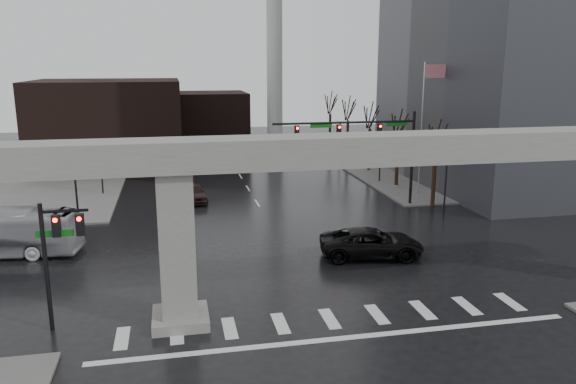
# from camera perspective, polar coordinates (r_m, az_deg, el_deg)

# --- Properties ---
(ground) EXTENTS (160.00, 160.00, 0.00)m
(ground) POSITION_cam_1_polar(r_m,az_deg,el_deg) (28.51, 3.68, -11.87)
(ground) COLOR black
(ground) RESTS_ON ground
(sidewalk_ne) EXTENTS (28.00, 36.00, 0.15)m
(sidewalk_ne) POSITION_cam_1_polar(r_m,az_deg,el_deg) (70.28, 16.50, 2.78)
(sidewalk_ne) COLOR slate
(sidewalk_ne) RESTS_ON ground
(elevated_guideway) EXTENTS (48.00, 2.60, 8.70)m
(elevated_guideway) POSITION_cam_1_polar(r_m,az_deg,el_deg) (26.72, 6.51, 1.92)
(elevated_guideway) COLOR #97958F
(elevated_guideway) RESTS_ON ground
(building_far_left) EXTENTS (16.00, 14.00, 10.00)m
(building_far_left) POSITION_cam_1_polar(r_m,az_deg,el_deg) (67.62, -17.72, 6.54)
(building_far_left) COLOR black
(building_far_left) RESTS_ON ground
(building_far_mid) EXTENTS (10.00, 10.00, 8.00)m
(building_far_mid) POSITION_cam_1_polar(r_m,az_deg,el_deg) (77.47, -8.03, 7.04)
(building_far_mid) COLOR black
(building_far_mid) RESTS_ON ground
(smokestack) EXTENTS (3.60, 3.60, 30.00)m
(smokestack) POSITION_cam_1_polar(r_m,az_deg,el_deg) (72.08, -1.38, 14.16)
(smokestack) COLOR silver
(smokestack) RESTS_ON ground
(signal_mast_arm) EXTENTS (12.12, 0.43, 8.00)m
(signal_mast_arm) POSITION_cam_1_polar(r_m,az_deg,el_deg) (46.93, 8.34, 5.39)
(signal_mast_arm) COLOR black
(signal_mast_arm) RESTS_ON ground
(signal_left_pole) EXTENTS (2.30, 0.30, 6.00)m
(signal_left_pole) POSITION_cam_1_polar(r_m,az_deg,el_deg) (27.12, -22.42, -4.98)
(signal_left_pole) COLOR black
(signal_left_pole) RESTS_ON ground
(flagpole_assembly) EXTENTS (2.06, 0.12, 12.00)m
(flagpole_assembly) POSITION_cam_1_polar(r_m,az_deg,el_deg) (52.11, 13.78, 7.79)
(flagpole_assembly) COLOR silver
(flagpole_assembly) RESTS_ON ground
(lamp_right_0) EXTENTS (1.22, 0.32, 5.11)m
(lamp_right_0) POSITION_cam_1_polar(r_m,az_deg,el_deg) (44.78, 15.77, 1.60)
(lamp_right_0) COLOR black
(lamp_right_0) RESTS_ON ground
(lamp_right_1) EXTENTS (1.22, 0.32, 5.11)m
(lamp_right_1) POSITION_cam_1_polar(r_m,az_deg,el_deg) (57.36, 9.38, 4.37)
(lamp_right_1) COLOR black
(lamp_right_1) RESTS_ON ground
(lamp_right_2) EXTENTS (1.22, 0.32, 5.11)m
(lamp_right_2) POSITION_cam_1_polar(r_m,az_deg,el_deg) (70.48, 5.30, 6.09)
(lamp_right_2) COLOR black
(lamp_right_2) RESTS_ON ground
(lamp_left_0) EXTENTS (1.22, 0.32, 5.11)m
(lamp_left_0) POSITION_cam_1_polar(r_m,az_deg,el_deg) (40.35, -20.72, 0.01)
(lamp_left_0) COLOR black
(lamp_left_0) RESTS_ON ground
(lamp_left_1) EXTENTS (1.22, 0.32, 5.11)m
(lamp_left_1) POSITION_cam_1_polar(r_m,az_deg,el_deg) (53.97, -18.52, 3.31)
(lamp_left_1) COLOR black
(lamp_left_1) RESTS_ON ground
(lamp_left_2) EXTENTS (1.22, 0.32, 5.11)m
(lamp_left_2) POSITION_cam_1_polar(r_m,az_deg,el_deg) (67.75, -17.21, 5.28)
(lamp_left_2) COLOR black
(lamp_left_2) RESTS_ON ground
(tree_right_0) EXTENTS (1.09, 1.58, 7.50)m
(tree_right_0) POSITION_cam_1_polar(r_m,az_deg,el_deg) (48.88, 14.65, 1.79)
(tree_right_0) COLOR black
(tree_right_0) RESTS_ON ground
(tree_right_1) EXTENTS (1.09, 1.61, 7.67)m
(tree_right_1) POSITION_cam_1_polar(r_m,az_deg,el_deg) (56.03, 11.06, 3.44)
(tree_right_1) COLOR black
(tree_right_1) RESTS_ON ground
(tree_right_2) EXTENTS (1.10, 1.63, 7.85)m
(tree_right_2) POSITION_cam_1_polar(r_m,az_deg,el_deg) (63.37, 8.29, 4.71)
(tree_right_2) COLOR black
(tree_right_2) RESTS_ON ground
(tree_right_3) EXTENTS (1.11, 1.66, 8.02)m
(tree_right_3) POSITION_cam_1_polar(r_m,az_deg,el_deg) (70.86, 6.09, 5.71)
(tree_right_3) COLOR black
(tree_right_3) RESTS_ON ground
(tree_right_4) EXTENTS (1.12, 1.69, 8.19)m
(tree_right_4) POSITION_cam_1_polar(r_m,az_deg,el_deg) (78.45, 4.31, 6.51)
(tree_right_4) COLOR black
(tree_right_4) RESTS_ON ground
(pickup_truck) EXTENTS (6.86, 3.94, 1.80)m
(pickup_truck) POSITION_cam_1_polar(r_m,az_deg,el_deg) (35.79, 8.49, -5.15)
(pickup_truck) COLOR black
(pickup_truck) RESTS_ON ground
(far_car) EXTENTS (2.56, 5.00, 1.63)m
(far_car) POSITION_cam_1_polar(r_m,az_deg,el_deg) (49.95, -9.62, -0.04)
(far_car) COLOR black
(far_car) RESTS_ON ground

